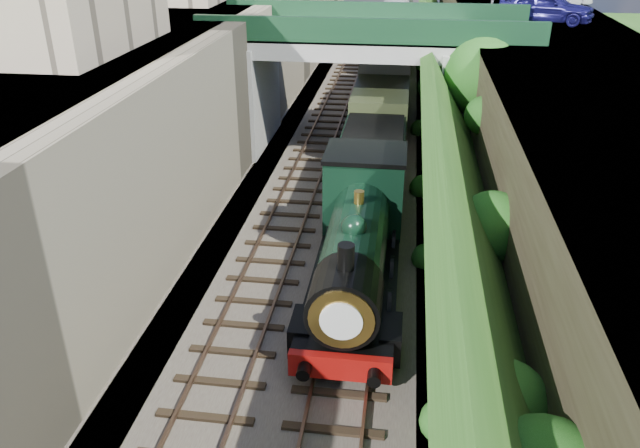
# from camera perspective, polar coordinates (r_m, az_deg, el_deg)

# --- Properties ---
(trackbed) EXTENTS (10.00, 90.00, 0.20)m
(trackbed) POSITION_cam_1_polar(r_m,az_deg,el_deg) (30.21, 2.71, 4.45)
(trackbed) COLOR #473F38
(trackbed) RESTS_ON ground
(retaining_wall) EXTENTS (1.00, 90.00, 7.00)m
(retaining_wall) POSITION_cam_1_polar(r_m,az_deg,el_deg) (30.06, -7.84, 10.97)
(retaining_wall) COLOR #756B56
(retaining_wall) RESTS_ON ground
(street_plateau_left) EXTENTS (6.00, 90.00, 7.00)m
(street_plateau_left) POSITION_cam_1_polar(r_m,az_deg,el_deg) (31.17, -14.17, 10.98)
(street_plateau_left) COLOR #262628
(street_plateau_left) RESTS_ON ground
(street_plateau_right) EXTENTS (8.00, 90.00, 6.25)m
(street_plateau_right) POSITION_cam_1_polar(r_m,az_deg,el_deg) (29.95, 21.46, 8.57)
(street_plateau_right) COLOR #262628
(street_plateau_right) RESTS_ON ground
(embankment_slope) EXTENTS (4.06, 90.00, 6.36)m
(embankment_slope) POSITION_cam_1_polar(r_m,az_deg,el_deg) (27.01, 12.97, 7.00)
(embankment_slope) COLOR #1E4714
(embankment_slope) RESTS_ON ground
(track_left) EXTENTS (2.50, 90.00, 0.20)m
(track_left) POSITION_cam_1_polar(r_m,az_deg,el_deg) (30.38, -1.06, 4.90)
(track_left) COLOR black
(track_left) RESTS_ON trackbed
(track_right) EXTENTS (2.50, 90.00, 0.20)m
(track_right) POSITION_cam_1_polar(r_m,az_deg,el_deg) (30.08, 5.00, 4.57)
(track_right) COLOR black
(track_right) RESTS_ON trackbed
(road_bridge) EXTENTS (16.00, 6.40, 7.25)m
(road_bridge) POSITION_cam_1_polar(r_m,az_deg,el_deg) (32.76, 5.24, 13.43)
(road_bridge) COLOR gray
(road_bridge) RESTS_ON ground
(tree) EXTENTS (3.60, 3.80, 6.60)m
(tree) POSITION_cam_1_polar(r_m,az_deg,el_deg) (30.23, 14.67, 12.71)
(tree) COLOR black
(tree) RESTS_ON ground
(car_blue) EXTENTS (5.21, 3.55, 1.65)m
(car_blue) POSITION_cam_1_polar(r_m,az_deg,el_deg) (36.61, 19.97, 18.21)
(car_blue) COLOR #151252
(car_blue) RESTS_ON street_plateau_right
(locomotive) EXTENTS (3.10, 10.22, 3.83)m
(locomotive) POSITION_cam_1_polar(r_m,az_deg,el_deg) (20.11, 3.42, -1.89)
(locomotive) COLOR black
(locomotive) RESTS_ON trackbed
(tender) EXTENTS (2.70, 6.00, 3.05)m
(tender) POSITION_cam_1_polar(r_m,az_deg,el_deg) (26.90, 4.74, 5.01)
(tender) COLOR black
(tender) RESTS_ON trackbed
(coach_front) EXTENTS (2.90, 18.00, 3.70)m
(coach_front) POSITION_cam_1_polar(r_m,az_deg,el_deg) (38.78, 5.99, 12.38)
(coach_front) COLOR black
(coach_front) RESTS_ON trackbed
(coach_middle) EXTENTS (2.90, 18.00, 3.70)m
(coach_middle) POSITION_cam_1_polar(r_m,az_deg,el_deg) (57.20, 6.87, 16.92)
(coach_middle) COLOR black
(coach_middle) RESTS_ON trackbed
(coach_rear) EXTENTS (2.90, 18.00, 3.70)m
(coach_rear) POSITION_cam_1_polar(r_m,az_deg,el_deg) (75.80, 7.33, 19.23)
(coach_rear) COLOR black
(coach_rear) RESTS_ON trackbed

